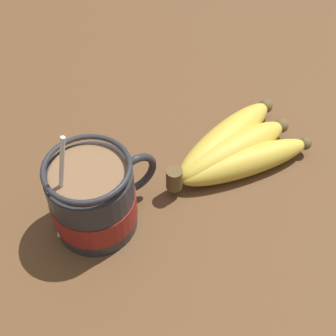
% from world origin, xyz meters
% --- Properties ---
extents(table, '(1.13, 1.13, 0.03)m').
position_xyz_m(table, '(0.00, 0.00, 0.01)').
color(table, brown).
rests_on(table, ground).
extents(coffee_mug, '(0.14, 0.10, 0.16)m').
position_xyz_m(coffee_mug, '(-0.09, -0.00, 0.07)').
color(coffee_mug, '#28282D').
rests_on(coffee_mug, table).
extents(banana_bunch, '(0.21, 0.12, 0.04)m').
position_xyz_m(banana_bunch, '(0.11, -0.02, 0.05)').
color(banana_bunch, brown).
rests_on(banana_bunch, table).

